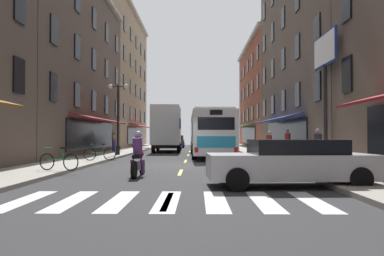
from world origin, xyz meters
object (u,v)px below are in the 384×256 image
object	(u,v)px
billboard_sign	(325,64)
bicycle_mid	(100,154)
pedestrian_mid	(288,143)
pedestrian_far	(269,144)
transit_bus	(210,133)
pedestrian_rear	(318,146)
box_truck	(167,129)
bicycle_near	(59,161)
sedan_mid	(291,162)
sedan_near	(177,141)
street_lamp_twin	(118,115)
motorcycle_rider	(138,157)
pedestrian_near	(114,140)

from	to	relation	value
billboard_sign	bicycle_mid	distance (m)	12.62
pedestrian_mid	pedestrian_far	distance (m)	1.21
transit_bus	pedestrian_rear	bearing A→B (deg)	-62.80
box_truck	bicycle_near	xyz separation A→B (m)	(-2.61, -19.55, -1.59)
sedan_mid	billboard_sign	bearing A→B (deg)	64.10
sedan_near	pedestrian_far	distance (m)	22.94
sedan_mid	bicycle_near	xyz separation A→B (m)	(-8.11, 3.34, -0.21)
sedan_near	pedestrian_mid	bearing A→B (deg)	-68.93
pedestrian_mid	street_lamp_twin	distance (m)	11.80
sedan_near	pedestrian_rear	xyz separation A→B (m)	(8.11, -28.45, 0.24)
sedan_near	bicycle_mid	world-z (taller)	sedan_near
sedan_near	motorcycle_rider	size ratio (longest dim) A/B	2.10
billboard_sign	pedestrian_near	xyz separation A→B (m)	(-13.40, 12.68, -3.95)
transit_bus	bicycle_mid	world-z (taller)	transit_bus
bicycle_mid	billboard_sign	bearing A→B (deg)	-7.95
pedestrian_far	pedestrian_rear	world-z (taller)	pedestrian_rear
box_truck	pedestrian_far	distance (m)	12.48
bicycle_mid	street_lamp_twin	xyz separation A→B (m)	(-0.32, 6.01, 2.42)
transit_bus	motorcycle_rider	bearing A→B (deg)	-103.26
motorcycle_rider	pedestrian_far	bearing A→B (deg)	56.97
bicycle_mid	transit_bus	bearing A→B (deg)	45.47
pedestrian_rear	bicycle_near	bearing A→B (deg)	98.77
sedan_mid	pedestrian_near	distance (m)	22.39
sedan_mid	pedestrian_far	size ratio (longest dim) A/B	3.02
motorcycle_rider	bicycle_near	distance (m)	3.34
sedan_near	street_lamp_twin	size ratio (longest dim) A/B	0.87
bicycle_near	pedestrian_mid	world-z (taller)	pedestrian_mid
bicycle_mid	pedestrian_mid	xyz separation A→B (m)	(11.13, 3.90, 0.53)
motorcycle_rider	bicycle_mid	bearing A→B (deg)	115.43
sedan_near	pedestrian_far	size ratio (longest dim) A/B	2.70
pedestrian_near	bicycle_near	bearing A→B (deg)	-102.74
box_truck	street_lamp_twin	world-z (taller)	street_lamp_twin
pedestrian_far	transit_bus	bearing A→B (deg)	-110.10
pedestrian_rear	street_lamp_twin	world-z (taller)	street_lamp_twin
pedestrian_mid	sedan_near	bearing A→B (deg)	162.97
pedestrian_rear	motorcycle_rider	bearing A→B (deg)	109.95
sedan_near	street_lamp_twin	bearing A→B (deg)	-98.97
pedestrian_near	pedestrian_mid	distance (m)	14.73
pedestrian_mid	pedestrian_rear	size ratio (longest dim) A/B	1.04
box_truck	pedestrian_rear	world-z (taller)	box_truck
bicycle_near	transit_bus	bearing A→B (deg)	62.51
box_truck	bicycle_near	world-z (taller)	box_truck
pedestrian_near	box_truck	bearing A→B (deg)	14.35
sedan_near	billboard_sign	bearing A→B (deg)	-71.93
bicycle_mid	pedestrian_rear	bearing A→B (deg)	-14.62
billboard_sign	bicycle_near	xyz separation A→B (m)	(-11.73, -4.11, -4.54)
box_truck	street_lamp_twin	size ratio (longest dim) A/B	1.56
transit_bus	sedan_mid	world-z (taller)	transit_bus
bicycle_mid	box_truck	bearing A→B (deg)	79.59
transit_bus	motorcycle_rider	world-z (taller)	transit_bus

